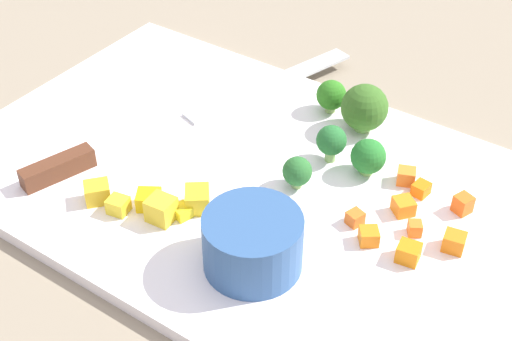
% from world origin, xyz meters
% --- Properties ---
extents(ground_plane, '(4.00, 4.00, 0.00)m').
position_xyz_m(ground_plane, '(0.00, 0.00, 0.00)').
color(ground_plane, gray).
extents(cutting_board, '(0.51, 0.32, 0.01)m').
position_xyz_m(cutting_board, '(0.00, 0.00, 0.01)').
color(cutting_board, white).
rests_on(cutting_board, ground_plane).
extents(prep_bowl, '(0.07, 0.07, 0.04)m').
position_xyz_m(prep_bowl, '(0.05, -0.08, 0.03)').
color(prep_bowl, '#2F558A').
rests_on(prep_bowl, cutting_board).
extents(chef_knife, '(0.12, 0.35, 0.02)m').
position_xyz_m(chef_knife, '(-0.11, 0.00, 0.02)').
color(chef_knife, silver).
rests_on(chef_knife, cutting_board).
extents(carrot_dice_0, '(0.02, 0.02, 0.01)m').
position_xyz_m(carrot_dice_0, '(0.10, 0.07, 0.02)').
color(carrot_dice_0, orange).
rests_on(carrot_dice_0, cutting_board).
extents(carrot_dice_1, '(0.02, 0.02, 0.01)m').
position_xyz_m(carrot_dice_1, '(0.11, -0.01, 0.02)').
color(carrot_dice_1, orange).
rests_on(carrot_dice_1, cutting_board).
extents(carrot_dice_2, '(0.02, 0.02, 0.01)m').
position_xyz_m(carrot_dice_2, '(0.14, -0.01, 0.02)').
color(carrot_dice_2, orange).
rests_on(carrot_dice_2, cutting_board).
extents(carrot_dice_3, '(0.01, 0.01, 0.01)m').
position_xyz_m(carrot_dice_3, '(0.14, 0.02, 0.02)').
color(carrot_dice_3, orange).
rests_on(carrot_dice_3, cutting_board).
extents(carrot_dice_4, '(0.01, 0.01, 0.01)m').
position_xyz_m(carrot_dice_4, '(0.09, 0.00, 0.02)').
color(carrot_dice_4, orange).
rests_on(carrot_dice_4, cutting_board).
extents(carrot_dice_5, '(0.02, 0.02, 0.01)m').
position_xyz_m(carrot_dice_5, '(0.12, 0.03, 0.02)').
color(carrot_dice_5, orange).
rests_on(carrot_dice_5, cutting_board).
extents(carrot_dice_6, '(0.01, 0.01, 0.01)m').
position_xyz_m(carrot_dice_6, '(0.12, 0.06, 0.02)').
color(carrot_dice_6, orange).
rests_on(carrot_dice_6, cutting_board).
extents(carrot_dice_7, '(0.02, 0.02, 0.02)m').
position_xyz_m(carrot_dice_7, '(0.16, 0.06, 0.02)').
color(carrot_dice_7, orange).
rests_on(carrot_dice_7, cutting_board).
extents(carrot_dice_8, '(0.02, 0.02, 0.01)m').
position_xyz_m(carrot_dice_8, '(0.17, 0.02, 0.02)').
color(carrot_dice_8, orange).
rests_on(carrot_dice_8, cutting_board).
extents(pepper_dice_0, '(0.02, 0.02, 0.01)m').
position_xyz_m(pepper_dice_0, '(-0.07, -0.09, 0.02)').
color(pepper_dice_0, yellow).
rests_on(pepper_dice_0, cutting_board).
extents(pepper_dice_1, '(0.03, 0.03, 0.02)m').
position_xyz_m(pepper_dice_1, '(-0.02, -0.05, 0.02)').
color(pepper_dice_1, yellow).
rests_on(pepper_dice_1, cutting_board).
extents(pepper_dice_2, '(0.03, 0.02, 0.01)m').
position_xyz_m(pepper_dice_2, '(-0.05, -0.08, 0.02)').
color(pepper_dice_2, yellow).
rests_on(pepper_dice_2, cutting_board).
extents(pepper_dice_3, '(0.02, 0.02, 0.02)m').
position_xyz_m(pepper_dice_3, '(-0.03, -0.08, 0.02)').
color(pepper_dice_3, yellow).
rests_on(pepper_dice_3, cutting_board).
extents(pepper_dice_4, '(0.02, 0.02, 0.01)m').
position_xyz_m(pepper_dice_4, '(-0.02, -0.07, 0.02)').
color(pepper_dice_4, yellow).
rests_on(pepper_dice_4, cutting_board).
extents(pepper_dice_5, '(0.03, 0.03, 0.02)m').
position_xyz_m(pepper_dice_5, '(-0.09, -0.09, 0.02)').
color(pepper_dice_5, yellow).
rests_on(pepper_dice_5, cutting_board).
extents(broccoli_floret_0, '(0.02, 0.02, 0.03)m').
position_xyz_m(broccoli_floret_0, '(0.03, 0.01, 0.03)').
color(broccoli_floret_0, '#93B862').
rests_on(broccoli_floret_0, cutting_board).
extents(broccoli_floret_1, '(0.03, 0.03, 0.03)m').
position_xyz_m(broccoli_floret_1, '(0.04, 0.06, 0.03)').
color(broccoli_floret_1, '#8DBA68').
rests_on(broccoli_floret_1, cutting_board).
extents(broccoli_floret_2, '(0.03, 0.03, 0.03)m').
position_xyz_m(broccoli_floret_2, '(0.07, 0.06, 0.03)').
color(broccoli_floret_2, '#83BE61').
rests_on(broccoli_floret_2, cutting_board).
extents(broccoli_floret_3, '(0.04, 0.04, 0.04)m').
position_xyz_m(broccoli_floret_3, '(0.04, 0.11, 0.04)').
color(broccoli_floret_3, '#80B25A').
rests_on(broccoli_floret_3, cutting_board).
extents(broccoli_floret_4, '(0.03, 0.03, 0.03)m').
position_xyz_m(broccoli_floret_4, '(0.00, 0.12, 0.03)').
color(broccoli_floret_4, '#92AE66').
rests_on(broccoli_floret_4, cutting_board).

